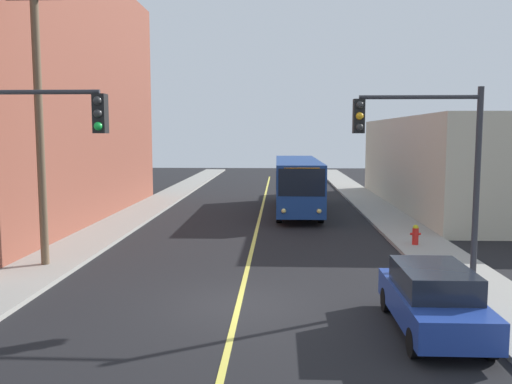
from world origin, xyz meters
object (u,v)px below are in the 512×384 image
Objects in this scene: utility_pole_near at (38,98)px; traffic_signal_right_corner at (425,150)px; city_bus at (297,182)px; fire_hydrant at (415,234)px; parked_car_blue at (433,298)px; traffic_signal_left_corner at (27,153)px.

traffic_signal_right_corner is (12.64, -2.43, -1.73)m from utility_pole_near.
utility_pole_near reaches higher than city_bus.
fire_hydrant is (14.08, 4.03, -5.45)m from utility_pole_near.
parked_car_blue is 9.90m from fire_hydrant.
utility_pole_near is at bearing -164.04° from fire_hydrant.
utility_pole_near is (-9.43, -14.43, 4.22)m from city_bus.
traffic_signal_left_corner is at bearing -111.60° from city_bus.
city_bus is 11.46m from fire_hydrant.
traffic_signal_right_corner is (0.56, 3.24, 3.46)m from parked_car_blue.
traffic_signal_left_corner reaches higher than parked_car_blue.
city_bus is 20.30m from parked_car_blue.
fire_hydrant is at bearing 35.72° from traffic_signal_left_corner.
city_bus is at bearing 68.40° from traffic_signal_left_corner.
city_bus is at bearing 56.84° from utility_pole_near.
utility_pole_near reaches higher than traffic_signal_right_corner.
traffic_signal_right_corner is at bearing 12.31° from traffic_signal_left_corner.
utility_pole_near is at bearing 169.12° from traffic_signal_right_corner.
city_bus is at bearing 97.50° from parked_car_blue.
traffic_signal_left_corner is 1.00× the size of traffic_signal_right_corner.
traffic_signal_right_corner is (3.21, -16.86, 2.49)m from city_bus.
traffic_signal_left_corner is at bearing 175.10° from parked_car_blue.
traffic_signal_right_corner is at bearing -10.88° from utility_pole_near.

